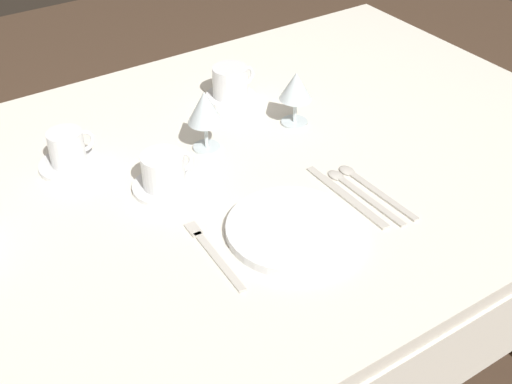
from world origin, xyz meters
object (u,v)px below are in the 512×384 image
object	(u,v)px
fork_outer	(212,252)
coffee_cup_left	(231,81)
dinner_plate	(292,229)
coffee_cup_far	(164,170)
spoon_dessert	(368,185)
coffee_cup_right	(68,148)
spoon_soup	(356,190)
wine_glass_centre	(296,88)
dinner_knife	(347,197)
wine_glass_left	(205,109)

from	to	relation	value
fork_outer	coffee_cup_left	world-z (taller)	coffee_cup_left
dinner_plate	coffee_cup_far	distance (m)	0.29
spoon_dessert	coffee_cup_right	xyz separation A→B (m)	(-0.48, 0.40, 0.05)
fork_outer	coffee_cup_right	world-z (taller)	coffee_cup_right
spoon_soup	coffee_cup_far	size ratio (longest dim) A/B	1.98
dinner_plate	spoon_soup	bearing A→B (deg)	10.47
spoon_soup	spoon_dessert	size ratio (longest dim) A/B	0.99
coffee_cup_far	spoon_soup	bearing A→B (deg)	-34.98
dinner_plate	coffee_cup_right	world-z (taller)	coffee_cup_right
dinner_plate	spoon_soup	size ratio (longest dim) A/B	1.12
coffee_cup_left	coffee_cup_right	world-z (taller)	same
spoon_soup	coffee_cup_right	world-z (taller)	coffee_cup_right
coffee_cup_right	wine_glass_centre	world-z (taller)	wine_glass_centre
dinner_plate	spoon_dessert	xyz separation A→B (m)	(0.21, 0.03, -0.01)
coffee_cup_far	spoon_dessert	bearing A→B (deg)	-32.54
spoon_soup	coffee_cup_far	distance (m)	0.39
spoon_dessert	wine_glass_centre	size ratio (longest dim) A/B	1.69
dinner_plate	fork_outer	size ratio (longest dim) A/B	1.19
fork_outer	spoon_soup	size ratio (longest dim) A/B	0.94
dinner_knife	coffee_cup_left	size ratio (longest dim) A/B	2.12
coffee_cup_left	coffee_cup_far	xyz separation A→B (m)	(-0.31, -0.24, -0.00)
spoon_soup	wine_glass_centre	bearing A→B (deg)	79.41
wine_glass_left	coffee_cup_left	bearing A→B (deg)	44.74
dinner_plate	wine_glass_centre	size ratio (longest dim) A/B	1.89
dinner_knife	spoon_soup	bearing A→B (deg)	17.54
spoon_dessert	wine_glass_centre	xyz separation A→B (m)	(0.02, 0.28, 0.09)
spoon_soup	wine_glass_centre	xyz separation A→B (m)	(0.05, 0.28, 0.09)
fork_outer	wine_glass_centre	distance (m)	0.49
coffee_cup_right	spoon_dessert	bearing A→B (deg)	-40.05
spoon_soup	coffee_cup_far	world-z (taller)	coffee_cup_far
fork_outer	dinner_knife	distance (m)	0.31
fork_outer	coffee_cup_left	size ratio (longest dim) A/B	1.84
coffee_cup_right	spoon_soup	bearing A→B (deg)	-41.93
spoon_soup	wine_glass_left	bearing A→B (deg)	119.56
spoon_dessert	spoon_soup	bearing A→B (deg)	179.75
fork_outer	wine_glass_centre	size ratio (longest dim) A/B	1.58
fork_outer	spoon_soup	distance (m)	0.34
wine_glass_centre	spoon_soup	bearing A→B (deg)	-100.59
coffee_cup_left	coffee_cup_far	world-z (taller)	coffee_cup_left
spoon_dessert	wine_glass_left	size ratio (longest dim) A/B	1.57
fork_outer	spoon_dessert	bearing A→B (deg)	0.08
dinner_plate	fork_outer	distance (m)	0.16
fork_outer	spoon_dessert	xyz separation A→B (m)	(0.37, 0.00, 0.00)
dinner_plate	coffee_cup_far	xyz separation A→B (m)	(-0.13, 0.25, 0.04)
coffee_cup_far	wine_glass_left	distance (m)	0.17
dinner_knife	wine_glass_left	size ratio (longest dim) A/B	1.69
coffee_cup_right	wine_glass_centre	xyz separation A→B (m)	(0.50, -0.12, 0.04)
dinner_knife	coffee_cup_far	size ratio (longest dim) A/B	2.14
coffee_cup_left	coffee_cup_right	bearing A→B (deg)	-171.66
dinner_plate	dinner_knife	world-z (taller)	dinner_plate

